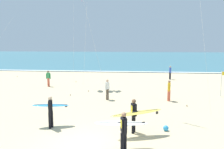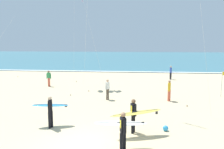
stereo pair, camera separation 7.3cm
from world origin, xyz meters
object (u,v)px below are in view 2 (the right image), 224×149
(bystander_green_top, at_px, (49,78))
(beach_ball, at_px, (166,128))
(surfer_trailing, at_px, (122,126))
(bystander_white_top, at_px, (108,89))
(bystander_yellow_top, at_px, (169,90))
(bystander_blue_top, at_px, (171,73))
(lifeguard_flag, at_px, (223,81))
(surfer_third, at_px, (135,113))
(surfer_lead, at_px, (50,108))

(bystander_green_top, distance_m, beach_ball, 14.88)
(surfer_trailing, bearing_deg, bystander_white_top, 100.97)
(bystander_yellow_top, height_order, bystander_blue_top, same)
(bystander_blue_top, distance_m, lifeguard_flag, 8.98)
(bystander_green_top, bearing_deg, surfer_trailing, -58.65)
(bystander_yellow_top, distance_m, beach_ball, 6.28)
(bystander_yellow_top, distance_m, bystander_blue_top, 10.45)
(bystander_blue_top, xyz_separation_m, lifeguard_flag, (2.94, -8.48, 0.45))
(surfer_third, relative_size, bystander_white_top, 1.61)
(surfer_trailing, relative_size, lifeguard_flag, 1.11)
(bystander_blue_top, bearing_deg, surfer_third, -103.15)
(surfer_third, xyz_separation_m, bystander_blue_top, (4.00, 17.10, -0.24))
(bystander_white_top, bearing_deg, surfer_third, -72.21)
(surfer_lead, relative_size, lifeguard_flag, 0.94)
(surfer_lead, relative_size, bystander_blue_top, 1.24)
(surfer_trailing, xyz_separation_m, beach_ball, (2.05, 2.42, -0.91))
(surfer_third, bearing_deg, bystander_white_top, 107.79)
(surfer_lead, distance_m, lifeguard_flag, 13.92)
(surfer_lead, xyz_separation_m, lifeguard_flag, (11.33, 8.08, 0.23))
(bystander_yellow_top, distance_m, bystander_green_top, 12.04)
(bystander_blue_top, distance_m, beach_ball, 16.71)
(surfer_trailing, height_order, bystander_white_top, surfer_trailing)
(surfer_trailing, xyz_separation_m, bystander_yellow_top, (3.00, 8.60, -0.24))
(surfer_lead, height_order, bystander_yellow_top, surfer_lead)
(surfer_lead, relative_size, beach_ball, 7.03)
(surfer_lead, xyz_separation_m, beach_ball, (5.95, 0.04, -0.90))
(surfer_trailing, bearing_deg, lifeguard_flag, 54.62)
(lifeguard_flag, bearing_deg, bystander_white_top, -167.87)
(surfer_trailing, height_order, bystander_green_top, surfer_trailing)
(surfer_third, relative_size, beach_ball, 9.16)
(surfer_third, bearing_deg, beach_ball, 20.57)
(bystander_white_top, xyz_separation_m, beach_ball, (3.70, -6.09, -0.67))
(lifeguard_flag, xyz_separation_m, beach_ball, (-5.38, -8.04, -1.13))
(bystander_blue_top, xyz_separation_m, beach_ball, (-2.44, -16.52, -0.67))
(bystander_yellow_top, relative_size, bystander_green_top, 1.00)
(surfer_third, bearing_deg, lifeguard_flag, 51.18)
(lifeguard_flag, bearing_deg, beach_ball, -123.79)
(bystander_white_top, bearing_deg, lifeguard_flag, 12.13)
(surfer_trailing, relative_size, bystander_blue_top, 1.47)
(beach_ball, bearing_deg, bystander_blue_top, 81.61)
(bystander_white_top, distance_m, lifeguard_flag, 9.30)
(bystander_yellow_top, bearing_deg, bystander_blue_top, 81.81)
(lifeguard_flag, height_order, beach_ball, lifeguard_flag)
(bystander_green_top, bearing_deg, bystander_blue_top, 24.20)
(surfer_third, height_order, beach_ball, surfer_third)
(bystander_white_top, height_order, bystander_green_top, same)
(bystander_green_top, xyz_separation_m, lifeguard_flag, (15.52, -2.82, 0.45))
(bystander_green_top, height_order, lifeguard_flag, lifeguard_flag)
(surfer_trailing, bearing_deg, bystander_green_top, 121.35)
(bystander_white_top, bearing_deg, surfer_lead, -110.17)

